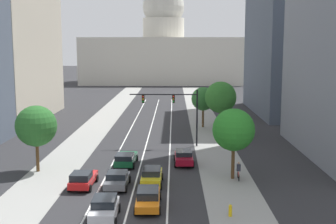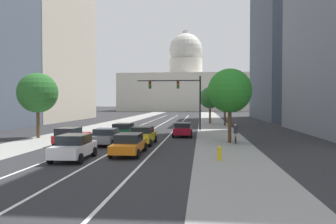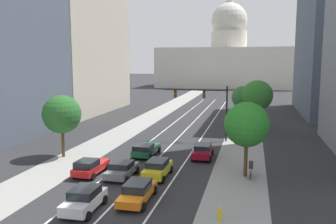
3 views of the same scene
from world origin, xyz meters
name	(u,v)px [view 3 (image 3 of 3)]	position (x,y,z in m)	size (l,w,h in m)	color
ground_plane	(198,118)	(0.00, 40.00, 0.00)	(400.00, 400.00, 0.00)	#2B2B2D
sidewalk_left	(145,120)	(-8.42, 35.00, 0.01)	(4.84, 130.00, 0.01)	gray
sidewalk_right	(245,124)	(8.42, 35.00, 0.01)	(4.84, 130.00, 0.01)	gray
lane_stripe_left	(161,133)	(-3.00, 25.00, 0.01)	(0.16, 90.00, 0.01)	white
lane_stripe_center	(182,134)	(0.00, 25.00, 0.01)	(0.16, 90.00, 0.01)	white
lane_stripe_right	(203,135)	(3.00, 25.00, 0.01)	(0.16, 90.00, 0.01)	white
capitol_building	(228,61)	(0.00, 116.06, 9.98)	(52.32, 22.46, 32.46)	beige
car_red	(90,167)	(-4.51, 5.73, 0.77)	(2.09, 4.36, 1.50)	red
car_crimson	(203,151)	(4.50, 13.67, 0.77)	(2.11, 4.25, 1.44)	maroon
car_gray	(122,169)	(-1.50, 5.74, 0.74)	(2.12, 4.13, 1.42)	slate
car_white	(84,199)	(-1.50, -1.44, 0.82)	(2.09, 4.14, 1.59)	silver
car_yellow	(158,168)	(1.50, 6.58, 0.81)	(1.98, 4.33, 1.54)	yellow
car_green	(146,149)	(-1.51, 12.98, 0.75)	(2.23, 4.79, 1.44)	#14512D
car_orange	(137,191)	(1.50, 0.96, 0.76)	(2.06, 4.83, 1.47)	orange
traffic_signal_mast	(206,101)	(3.72, 22.16, 5.01)	(8.34, 0.39, 7.00)	black
fire_hydrant	(220,214)	(7.60, -0.86, 0.46)	(0.26, 0.35, 0.91)	yellow
cyclist	(251,169)	(9.47, 8.16, 0.85)	(0.37, 1.70, 1.72)	black
street_tree_far_right	(257,96)	(10.10, 31.12, 5.05)	(4.48, 4.48, 7.31)	#51381E
street_tree_mid_right	(247,125)	(8.99, 8.59, 4.64)	(3.94, 3.94, 6.63)	#51381E
street_tree_near_right	(243,97)	(7.89, 35.30, 4.33)	(3.56, 3.56, 6.13)	#51381E
street_tree_near_left	(62,114)	(-9.99, 10.74, 4.56)	(4.03, 4.03, 6.59)	#51381E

